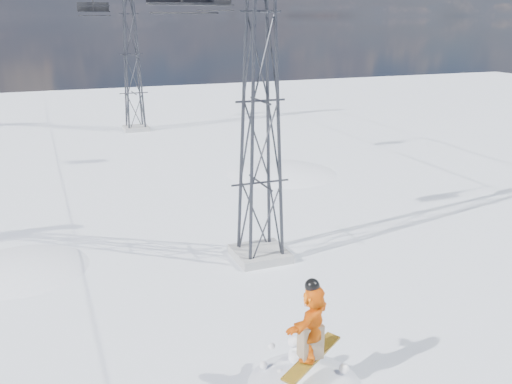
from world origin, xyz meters
TOP-DOWN VIEW (x-y plane):
  - snow_terrain at (-4.77, 21.24)m, footprint 39.00×37.00m
  - lift_tower_near at (0.80, 8.00)m, footprint 5.20×1.80m
  - lift_tower_far at (0.80, 33.00)m, footprint 5.20×1.80m
  - lift_chair_mid at (3.00, 20.05)m, footprint 2.02×0.58m
  - lift_chair_far at (-1.40, 34.72)m, footprint 2.22×0.64m

SIDE VIEW (x-z plane):
  - snow_terrain at x=-4.77m, z-range -20.59..1.41m
  - lift_tower_near at x=0.80m, z-range -0.24..11.18m
  - lift_tower_far at x=0.80m, z-range -0.24..11.18m
  - lift_chair_far at x=-1.40m, z-range 7.27..10.02m
  - lift_chair_mid at x=3.00m, z-range 7.60..10.10m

